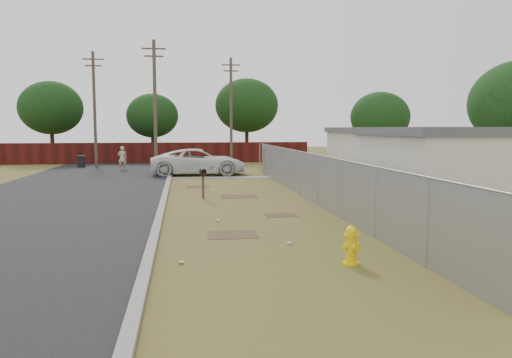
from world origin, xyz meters
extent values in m
plane|color=brown|center=(0.00, 0.00, 0.00)|extent=(120.00, 120.00, 0.00)
cube|color=black|center=(-7.50, 8.00, 0.01)|extent=(9.00, 60.00, 0.02)
cube|color=gray|center=(-3.00, 8.00, 0.06)|extent=(0.25, 60.00, 0.12)
cube|color=gray|center=(0.00, 11.50, 0.01)|extent=(6.20, 1.00, 0.03)
cylinder|color=gray|center=(3.10, -9.00, 1.00)|extent=(0.06, 0.06, 2.00)
cylinder|color=gray|center=(3.10, -6.00, 1.00)|extent=(0.06, 0.06, 2.00)
cylinder|color=gray|center=(3.10, -3.00, 1.00)|extent=(0.06, 0.06, 2.00)
cylinder|color=gray|center=(3.10, 0.00, 1.00)|extent=(0.06, 0.06, 2.00)
cylinder|color=gray|center=(3.10, 3.00, 1.00)|extent=(0.06, 0.06, 2.00)
cylinder|color=gray|center=(3.10, 6.00, 1.00)|extent=(0.06, 0.06, 2.00)
cylinder|color=gray|center=(3.10, 9.00, 1.00)|extent=(0.06, 0.06, 2.00)
cylinder|color=gray|center=(3.10, 12.00, 1.00)|extent=(0.06, 0.06, 2.00)
cylinder|color=gray|center=(3.10, 15.00, 1.00)|extent=(0.06, 0.06, 2.00)
cylinder|color=gray|center=(3.10, 1.00, 2.00)|extent=(0.04, 26.00, 0.04)
cube|color=gray|center=(3.10, 1.00, 1.00)|extent=(0.01, 26.00, 2.00)
cube|color=black|center=(3.16, 1.00, 0.30)|extent=(0.03, 26.00, 0.60)
cube|color=#47100F|center=(-6.00, 25.00, 0.90)|extent=(30.00, 0.12, 1.80)
cylinder|color=brown|center=(-4.00, 16.00, 4.50)|extent=(0.24, 0.24, 9.00)
cube|color=brown|center=(-4.00, 16.00, 8.40)|extent=(1.60, 0.10, 0.10)
cube|color=brown|center=(-4.00, 16.00, 7.90)|extent=(1.30, 0.10, 0.10)
cylinder|color=brown|center=(-9.00, 22.00, 4.50)|extent=(0.24, 0.24, 9.00)
cube|color=brown|center=(-9.00, 22.00, 8.40)|extent=(1.60, 0.10, 0.10)
cube|color=brown|center=(-9.00, 22.00, 7.90)|extent=(1.30, 0.10, 0.10)
cylinder|color=brown|center=(2.00, 24.00, 4.50)|extent=(0.24, 0.24, 9.00)
cube|color=brown|center=(2.00, 24.00, 8.40)|extent=(1.60, 0.10, 0.10)
cube|color=brown|center=(2.00, 24.00, 7.90)|extent=(1.30, 0.10, 0.10)
cube|color=silver|center=(9.00, -2.00, 1.40)|extent=(8.00, 6.00, 2.80)
cube|color=#505055|center=(9.00, -2.00, 2.95)|extent=(8.32, 6.24, 0.30)
cube|color=silver|center=(10.50, 9.00, 1.40)|extent=(7.00, 6.00, 2.80)
cube|color=#505055|center=(10.50, 9.00, 2.95)|extent=(7.28, 6.24, 0.30)
cylinder|color=#2F1F15|center=(-14.00, 29.00, 1.65)|extent=(0.36, 0.36, 3.30)
ellipsoid|color=black|center=(-14.00, 29.00, 4.88)|extent=(5.70, 5.70, 4.84)
cylinder|color=#2F1F15|center=(-5.00, 30.00, 1.43)|extent=(0.36, 0.36, 2.86)
ellipsoid|color=black|center=(-5.00, 30.00, 4.23)|extent=(4.94, 4.94, 4.20)
cylinder|color=#2F1F15|center=(4.00, 29.00, 1.76)|extent=(0.36, 0.36, 3.52)
ellipsoid|color=black|center=(4.00, 29.00, 5.20)|extent=(6.08, 6.08, 5.17)
cylinder|color=#2F1F15|center=(13.00, 18.00, 1.32)|extent=(0.36, 0.36, 2.64)
ellipsoid|color=black|center=(13.00, 18.00, 3.90)|extent=(4.56, 4.56, 3.88)
cylinder|color=yellow|center=(1.53, -8.52, 0.03)|extent=(0.47, 0.47, 0.07)
cylinder|color=yellow|center=(1.53, -8.52, 0.36)|extent=(0.33, 0.33, 0.64)
cylinder|color=yellow|center=(1.53, -8.52, 0.68)|extent=(0.43, 0.43, 0.05)
sphere|color=yellow|center=(1.53, -8.52, 0.77)|extent=(0.32, 0.32, 0.25)
cylinder|color=yellow|center=(1.53, -8.52, 0.90)|extent=(0.06, 0.06, 0.07)
cylinder|color=yellow|center=(1.38, -8.57, 0.44)|extent=(0.14, 0.15, 0.12)
cylinder|color=yellow|center=(1.67, -8.47, 0.44)|extent=(0.14, 0.15, 0.12)
cylinder|color=yellow|center=(1.58, -8.67, 0.44)|extent=(0.19, 0.17, 0.15)
cube|color=brown|center=(-1.33, 2.51, 0.55)|extent=(0.12, 0.12, 1.09)
cube|color=black|center=(-1.33, 2.51, 1.13)|extent=(0.29, 0.55, 0.20)
cylinder|color=black|center=(-1.33, 2.51, 1.23)|extent=(0.29, 0.55, 0.20)
cube|color=#B50C19|center=(-1.27, 2.23, 1.13)|extent=(0.03, 0.05, 0.11)
imported|color=silver|center=(-1.14, 13.60, 0.86)|extent=(6.22, 2.94, 1.72)
imported|color=tan|center=(-6.54, 18.32, 0.86)|extent=(0.67, 0.48, 1.73)
cube|color=black|center=(-10.00, 21.29, 0.43)|extent=(0.59, 0.59, 0.85)
cube|color=black|center=(-10.00, 21.29, 0.87)|extent=(0.65, 0.65, 0.07)
cylinder|color=black|center=(-9.71, 21.05, 0.09)|extent=(0.07, 0.18, 0.18)
cylinder|color=silver|center=(0.58, -6.39, 0.04)|extent=(0.12, 0.12, 0.07)
cylinder|color=silver|center=(-1.06, -2.96, 0.04)|extent=(0.11, 0.12, 0.07)
cylinder|color=silver|center=(1.01, 0.14, 0.04)|extent=(0.11, 0.12, 0.07)
cylinder|color=silver|center=(-2.25, -7.90, 0.04)|extent=(0.11, 0.09, 0.07)
camera|label=1|loc=(-2.18, -19.06, 3.08)|focal=35.00mm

